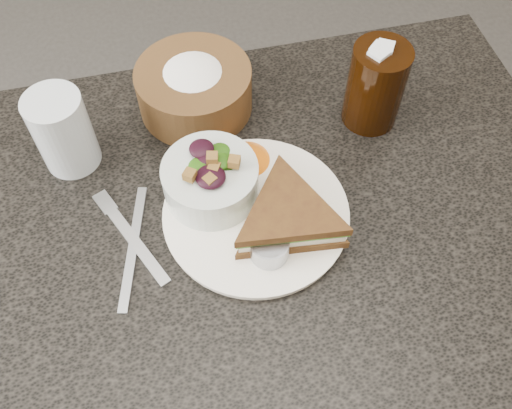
{
  "coord_description": "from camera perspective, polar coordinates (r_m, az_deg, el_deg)",
  "views": [
    {
      "loc": [
        -0.09,
        -0.42,
        1.45
      ],
      "look_at": [
        0.01,
        0.01,
        0.78
      ],
      "focal_mm": 40.0,
      "sensor_mm": 36.0,
      "label": 1
    }
  ],
  "objects": [
    {
      "name": "sandwich",
      "position": [
        0.78,
        3.21,
        -1.24
      ],
      "size": [
        0.2,
        0.2,
        0.05
      ],
      "primitive_type": null,
      "rotation": [
        0.0,
        0.0,
        -0.11
      ],
      "color": "#4D3214",
      "rests_on": "dinner_plate"
    },
    {
      "name": "water_glass",
      "position": [
        0.88,
        -18.75,
        6.93
      ],
      "size": [
        0.09,
        0.09,
        0.13
      ],
      "primitive_type": "cylinder",
      "rotation": [
        0.0,
        0.0,
        0.03
      ],
      "color": "silver",
      "rests_on": "dining_table"
    },
    {
      "name": "knife",
      "position": [
        0.81,
        -12.19,
        -4.14
      ],
      "size": [
        0.06,
        0.2,
        0.0
      ],
      "primitive_type": "cube",
      "rotation": [
        0.0,
        0.0,
        -0.26
      ],
      "color": "#A5ABB4",
      "rests_on": "dining_table"
    },
    {
      "name": "bread_basket",
      "position": [
        0.92,
        -6.24,
        11.98
      ],
      "size": [
        0.23,
        0.23,
        0.1
      ],
      "primitive_type": null,
      "rotation": [
        0.0,
        0.0,
        0.35
      ],
      "color": "brown",
      "rests_on": "dining_table"
    },
    {
      "name": "dressing_ramekin",
      "position": [
        0.76,
        1.34,
        -4.34
      ],
      "size": [
        0.07,
        0.07,
        0.03
      ],
      "primitive_type": "cylinder",
      "rotation": [
        0.0,
        0.0,
        0.32
      ],
      "color": "#9EA2AC",
      "rests_on": "dinner_plate"
    },
    {
      "name": "dining_table",
      "position": [
        1.15,
        -0.29,
        -11.51
      ],
      "size": [
        1.0,
        0.7,
        0.75
      ],
      "primitive_type": "cube",
      "color": "black",
      "rests_on": "floor"
    },
    {
      "name": "floor",
      "position": [
        1.51,
        -0.23,
        -16.78
      ],
      "size": [
        6.0,
        6.0,
        0.0
      ],
      "primitive_type": "plane",
      "color": "#3D3C39",
      "rests_on": "ground"
    },
    {
      "name": "salad_bowl",
      "position": [
        0.8,
        -4.61,
        2.86
      ],
      "size": [
        0.16,
        0.16,
        0.08
      ],
      "primitive_type": null,
      "rotation": [
        0.0,
        0.0,
        -0.16
      ],
      "color": "silver",
      "rests_on": "dinner_plate"
    },
    {
      "name": "orange_wedge",
      "position": [
        0.85,
        -0.98,
        5.15
      ],
      "size": [
        0.08,
        0.08,
        0.03
      ],
      "primitive_type": "cone",
      "rotation": [
        0.0,
        0.0,
        0.09
      ],
      "color": "orange",
      "rests_on": "dinner_plate"
    },
    {
      "name": "cola_glass",
      "position": [
        0.9,
        11.94,
        11.79
      ],
      "size": [
        0.11,
        0.11,
        0.15
      ],
      "primitive_type": null,
      "rotation": [
        0.0,
        0.0,
        -0.35
      ],
      "color": "black",
      "rests_on": "dining_table"
    },
    {
      "name": "dinner_plate",
      "position": [
        0.82,
        0.0,
        -0.93
      ],
      "size": [
        0.26,
        0.26,
        0.01
      ],
      "primitive_type": "cylinder",
      "color": "white",
      "rests_on": "dining_table"
    },
    {
      "name": "fork",
      "position": [
        0.82,
        -12.06,
        -3.64
      ],
      "size": [
        0.08,
        0.16,
        0.0
      ],
      "primitive_type": "cube",
      "rotation": [
        0.0,
        0.0,
        0.42
      ],
      "color": "#B1B4B8",
      "rests_on": "dining_table"
    }
  ]
}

